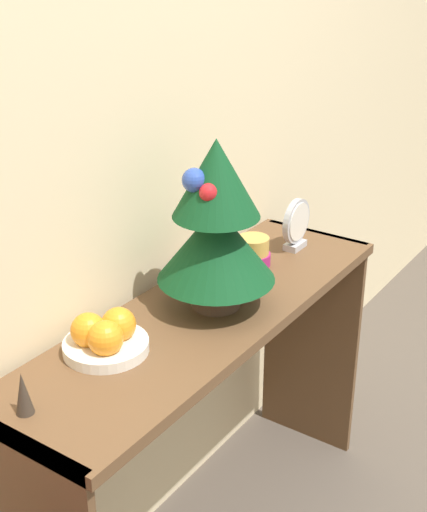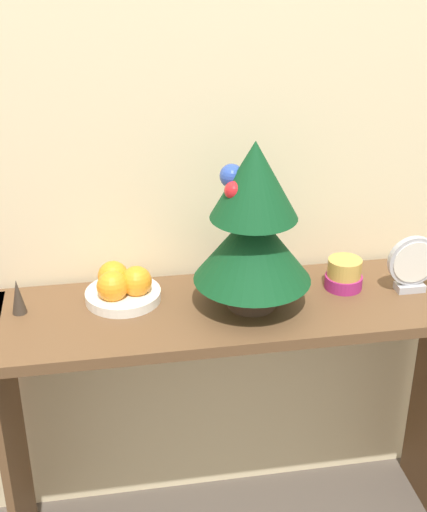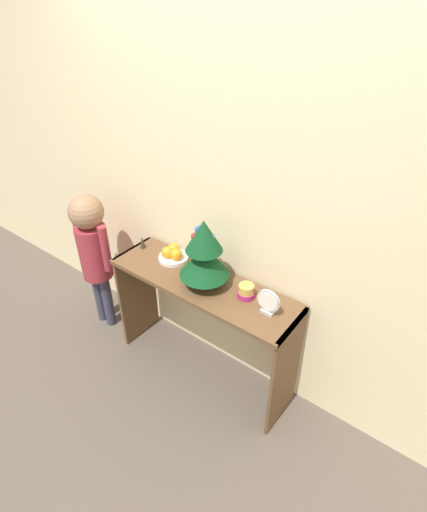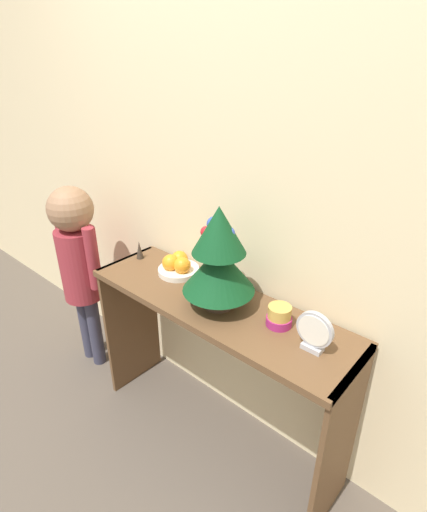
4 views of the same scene
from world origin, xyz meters
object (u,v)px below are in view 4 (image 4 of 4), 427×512
Objects in this scene: singing_bowl at (279,316)px; figurine at (139,250)px; mini_tree at (219,257)px; fruit_bowl at (178,266)px; desk_clock at (314,332)px; child_figure at (78,255)px.

singing_bowl is 1.08× the size of figurine.
singing_bowl is at bearing 10.83° from mini_tree.
fruit_bowl is 0.59m from singing_bowl.
fruit_bowl reaches higher than singing_bowl.
mini_tree is at bearing -169.17° from singing_bowl.
figurine is at bearing 174.08° from mini_tree.
mini_tree is 2.23× the size of fruit_bowl.
desk_clock is at bearing -15.18° from singing_bowl.
child_figure is at bearing -166.52° from fruit_bowl.
desk_clock is (0.17, -0.05, 0.04)m from singing_bowl.
mini_tree reaches higher than child_figure.
fruit_bowl reaches higher than figurine.
desk_clock is at bearing -5.80° from fruit_bowl.
figurine is (-1.02, 0.06, -0.03)m from desk_clock.
singing_bowl is 0.18m from desk_clock.
singing_bowl is at bearing -3.02° from fruit_bowl.
mini_tree is 2.79× the size of desk_clock.
fruit_bowl is (-0.33, 0.08, -0.19)m from mini_tree.
fruit_bowl is at bearing 176.98° from singing_bowl.
desk_clock is 1.03m from figurine.
figurine reaches higher than singing_bowl.
mini_tree is 1.02m from child_figure.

